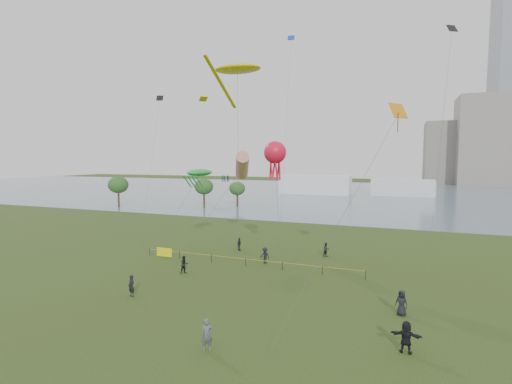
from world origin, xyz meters
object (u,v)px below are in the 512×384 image
(fence, at_px, (194,255))
(kite_stingray, at_px, (237,69))
(kite_octopus, at_px, (275,153))
(kite_flyer, at_px, (207,335))

(fence, height_order, kite_stingray, kite_stingray)
(fence, bearing_deg, kite_octopus, 14.69)
(kite_flyer, relative_size, kite_octopus, 0.14)
(kite_stingray, bearing_deg, kite_octopus, -11.28)
(fence, distance_m, kite_stingray, 21.33)
(kite_flyer, height_order, kite_octopus, kite_octopus)
(kite_flyer, height_order, kite_stingray, kite_stingray)
(kite_octopus, bearing_deg, kite_flyer, -95.23)
(fence, distance_m, kite_flyer, 19.66)
(kite_stingray, bearing_deg, kite_flyer, -60.31)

